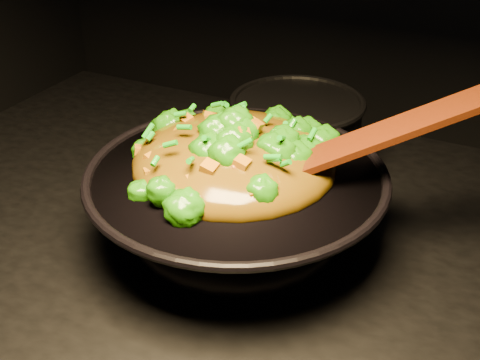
% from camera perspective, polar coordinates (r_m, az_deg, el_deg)
% --- Properties ---
extents(wok, '(0.40, 0.40, 0.10)m').
position_cam_1_polar(wok, '(0.75, -0.34, -2.64)').
color(wok, black).
rests_on(wok, stovetop).
extents(stir_fry, '(0.31, 0.31, 0.09)m').
position_cam_1_polar(stir_fry, '(0.72, -0.55, 4.43)').
color(stir_fry, '#227108').
rests_on(stir_fry, wok).
extents(spatula, '(0.28, 0.18, 0.12)m').
position_cam_1_polar(spatula, '(0.69, 11.23, 3.48)').
color(spatula, '#311103').
rests_on(spatula, wok).
extents(back_pot, '(0.21, 0.21, 0.11)m').
position_cam_1_polar(back_pot, '(0.92, 5.32, 4.55)').
color(back_pot, black).
rests_on(back_pot, stovetop).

